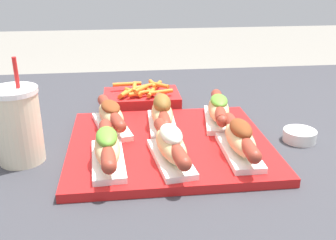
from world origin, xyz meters
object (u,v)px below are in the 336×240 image
at_px(hot_dog_4, 162,113).
at_px(sauce_bowl, 300,135).
at_px(hot_dog_5, 219,110).
at_px(serving_tray, 169,144).
at_px(hot_dog_3, 111,115).
at_px(drink_cup, 18,125).
at_px(hot_dog_1, 171,145).
at_px(hot_dog_2, 240,139).
at_px(fries_basket, 142,98).
at_px(hot_dog_0, 107,147).

height_order(hot_dog_4, sauce_bowl, hot_dog_4).
distance_m(hot_dog_5, sauce_bowl, 0.19).
distance_m(serving_tray, hot_dog_4, 0.09).
relative_size(hot_dog_3, drink_cup, 0.95).
bearing_deg(hot_dog_1, hot_dog_5, 52.53).
bearing_deg(sauce_bowl, serving_tray, -179.53).
xyz_separation_m(hot_dog_2, fries_basket, (-0.17, 0.37, -0.03)).
relative_size(hot_dog_3, sauce_bowl, 2.78).
distance_m(hot_dog_1, hot_dog_5, 0.23).
bearing_deg(serving_tray, hot_dog_0, -145.72).
xyz_separation_m(hot_dog_1, hot_dog_2, (0.14, 0.01, -0.00)).
bearing_deg(drink_cup, hot_dog_4, 18.26).
height_order(hot_dog_5, fries_basket, hot_dog_5).
relative_size(hot_dog_0, hot_dog_4, 1.00).
bearing_deg(fries_basket, hot_dog_3, -111.71).
height_order(hot_dog_4, drink_cup, drink_cup).
relative_size(hot_dog_2, hot_dog_3, 1.02).
xyz_separation_m(serving_tray, hot_dog_5, (0.13, 0.09, 0.04)).
xyz_separation_m(serving_tray, hot_dog_2, (0.13, -0.08, 0.04)).
height_order(hot_dog_1, hot_dog_2, same).
bearing_deg(hot_dog_2, hot_dog_1, -175.10).
bearing_deg(sauce_bowl, drink_cup, -177.82).
bearing_deg(fries_basket, sauce_bowl, -39.75).
relative_size(hot_dog_1, sauce_bowl, 2.82).
distance_m(hot_dog_2, fries_basket, 0.41).
distance_m(hot_dog_4, drink_cup, 0.31).
relative_size(hot_dog_5, sauce_bowl, 2.81).
distance_m(hot_dog_0, fries_basket, 0.38).
bearing_deg(hot_dog_0, hot_dog_5, 34.04).
bearing_deg(sauce_bowl, hot_dog_2, -153.25).
height_order(hot_dog_0, hot_dog_4, hot_dog_4).
bearing_deg(hot_dog_4, hot_dog_3, 178.10).
height_order(hot_dog_3, sauce_bowl, hot_dog_3).
relative_size(hot_dog_2, fries_basket, 0.99).
bearing_deg(hot_dog_4, hot_dog_5, 4.04).
distance_m(hot_dog_0, drink_cup, 0.19).
bearing_deg(hot_dog_4, hot_dog_0, -126.40).
relative_size(hot_dog_4, fries_basket, 0.99).
bearing_deg(serving_tray, drink_cup, -176.15).
relative_size(hot_dog_1, hot_dog_5, 1.00).
height_order(serving_tray, fries_basket, fries_basket).
bearing_deg(hot_dog_1, hot_dog_2, 4.90).
distance_m(hot_dog_1, hot_dog_2, 0.14).
bearing_deg(hot_dog_2, serving_tray, 148.29).
xyz_separation_m(sauce_bowl, drink_cup, (-0.60, -0.02, 0.06)).
height_order(hot_dog_0, hot_dog_3, hot_dog_0).
height_order(hot_dog_0, fries_basket, hot_dog_0).
bearing_deg(hot_dog_2, hot_dog_3, 147.55).
xyz_separation_m(hot_dog_5, fries_basket, (-0.17, 0.20, -0.03)).
bearing_deg(hot_dog_2, hot_dog_5, 90.41).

